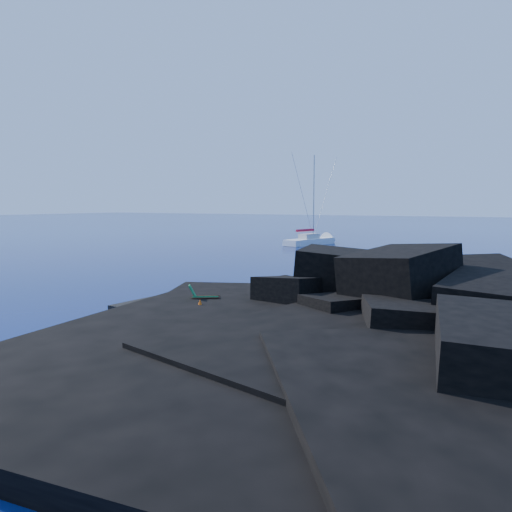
# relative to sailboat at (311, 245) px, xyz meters

# --- Properties ---
(ground) EXTENTS (400.00, 400.00, 0.00)m
(ground) POSITION_rel_sailboat_xyz_m (7.31, -42.07, 0.00)
(ground) COLOR #030737
(ground) RESTS_ON ground
(headland) EXTENTS (24.00, 24.00, 3.60)m
(headland) POSITION_rel_sailboat_xyz_m (20.31, -39.07, 0.00)
(headland) COLOR black
(headland) RESTS_ON ground
(beach) EXTENTS (9.08, 6.86, 0.70)m
(beach) POSITION_rel_sailboat_xyz_m (11.81, -41.57, 0.00)
(beach) COLOR black
(beach) RESTS_ON ground
(surf_foam) EXTENTS (10.00, 8.00, 0.06)m
(surf_foam) POSITION_rel_sailboat_xyz_m (12.31, -37.07, 0.00)
(surf_foam) COLOR white
(surf_foam) RESTS_ON ground
(sailboat) EXTENTS (5.37, 11.79, 12.12)m
(sailboat) POSITION_rel_sailboat_xyz_m (0.00, 0.00, 0.00)
(sailboat) COLOR white
(sailboat) RESTS_ON ground
(deck_chair) EXTENTS (1.68, 1.42, 1.07)m
(deck_chair) POSITION_rel_sailboat_xyz_m (11.35, -41.14, 0.89)
(deck_chair) COLOR #1A773E
(deck_chair) RESTS_ON beach
(towel) EXTENTS (1.87, 1.46, 0.04)m
(towel) POSITION_rel_sailboat_xyz_m (13.21, -42.50, 0.37)
(towel) COLOR silver
(towel) RESTS_ON beach
(sunbather) EXTENTS (1.63, 1.08, 0.23)m
(sunbather) POSITION_rel_sailboat_xyz_m (13.21, -42.50, 0.51)
(sunbather) COLOR #E6AA78
(sunbather) RESTS_ON towel
(marker_cone) EXTENTS (0.46, 0.46, 0.56)m
(marker_cone) POSITION_rel_sailboat_xyz_m (12.13, -42.73, 0.63)
(marker_cone) COLOR #FF5E0D
(marker_cone) RESTS_ON beach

